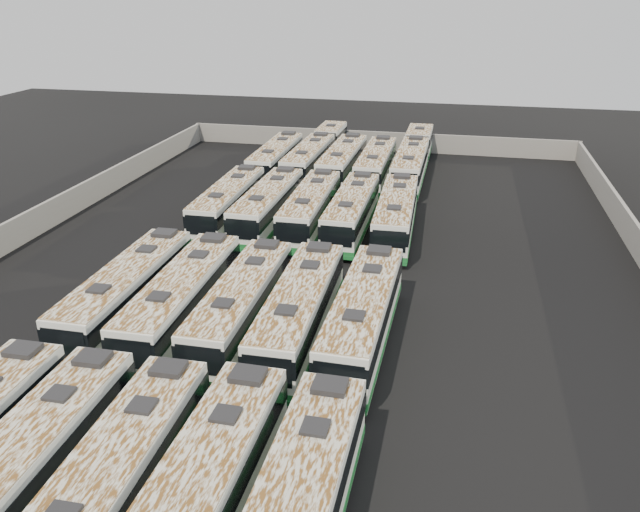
# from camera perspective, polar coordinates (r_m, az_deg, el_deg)

# --- Properties ---
(ground) EXTENTS (140.00, 140.00, 0.00)m
(ground) POSITION_cam_1_polar(r_m,az_deg,el_deg) (41.18, -1.47, -2.30)
(ground) COLOR black
(ground) RESTS_ON ground
(perimeter_wall) EXTENTS (45.20, 73.20, 2.20)m
(perimeter_wall) POSITION_cam_1_polar(r_m,az_deg,el_deg) (40.71, -1.49, -0.90)
(perimeter_wall) COLOR slate
(perimeter_wall) RESTS_ON ground
(bus_front_left) EXTENTS (2.81, 12.53, 3.52)m
(bus_front_left) POSITION_cam_1_polar(r_m,az_deg,el_deg) (26.08, -25.54, -17.50)
(bus_front_left) COLOR silver
(bus_front_left) RESTS_ON ground
(bus_front_center) EXTENTS (2.89, 12.50, 3.51)m
(bus_front_center) POSITION_cam_1_polar(r_m,az_deg,el_deg) (24.37, -18.51, -19.50)
(bus_front_center) COLOR silver
(bus_front_center) RESTS_ON ground
(bus_front_right) EXTENTS (2.83, 12.72, 3.58)m
(bus_front_right) POSITION_cam_1_polar(r_m,az_deg,el_deg) (23.13, -11.00, -21.20)
(bus_front_right) COLOR silver
(bus_front_right) RESTS_ON ground
(bus_midfront_far_left) EXTENTS (2.76, 12.60, 3.54)m
(bus_midfront_far_left) POSITION_cam_1_polar(r_m,az_deg,el_deg) (37.40, -17.18, -3.15)
(bus_midfront_far_left) COLOR silver
(bus_midfront_far_left) RESTS_ON ground
(bus_midfront_left) EXTENTS (2.92, 12.70, 3.57)m
(bus_midfront_left) POSITION_cam_1_polar(r_m,az_deg,el_deg) (35.77, -12.46, -3.85)
(bus_midfront_left) COLOR silver
(bus_midfront_left) RESTS_ON ground
(bus_midfront_center) EXTENTS (2.68, 12.29, 3.46)m
(bus_midfront_center) POSITION_cam_1_polar(r_m,az_deg,el_deg) (34.68, -7.19, -4.47)
(bus_midfront_center) COLOR silver
(bus_midfront_center) RESTS_ON ground
(bus_midfront_right) EXTENTS (2.85, 12.63, 3.55)m
(bus_midfront_right) POSITION_cam_1_polar(r_m,az_deg,el_deg) (33.69, -1.90, -5.09)
(bus_midfront_right) COLOR silver
(bus_midfront_right) RESTS_ON ground
(bus_midfront_far_right) EXTENTS (2.93, 12.73, 3.57)m
(bus_midfront_far_right) POSITION_cam_1_polar(r_m,az_deg,el_deg) (33.23, 3.96, -5.54)
(bus_midfront_far_right) COLOR silver
(bus_midfront_far_right) RESTS_ON ground
(bus_midback_far_left) EXTENTS (2.80, 12.28, 3.45)m
(bus_midback_far_left) POSITION_cam_1_polar(r_m,az_deg,el_deg) (51.10, -8.37, 4.83)
(bus_midback_far_left) COLOR silver
(bus_midback_far_left) RESTS_ON ground
(bus_midback_left) EXTENTS (2.75, 12.47, 3.51)m
(bus_midback_left) POSITION_cam_1_polar(r_m,az_deg,el_deg) (49.94, -4.78, 4.60)
(bus_midback_left) COLOR silver
(bus_midback_left) RESTS_ON ground
(bus_midback_center) EXTENTS (2.78, 12.37, 3.48)m
(bus_midback_center) POSITION_cam_1_polar(r_m,az_deg,el_deg) (49.18, -0.89, 4.35)
(bus_midback_center) COLOR silver
(bus_midback_center) RESTS_ON ground
(bus_midback_right) EXTENTS (2.68, 12.26, 3.45)m
(bus_midback_right) POSITION_cam_1_polar(r_m,az_deg,el_deg) (48.59, 2.91, 4.07)
(bus_midback_right) COLOR silver
(bus_midback_right) RESTS_ON ground
(bus_midback_far_right) EXTENTS (2.96, 12.54, 3.52)m
(bus_midback_far_right) POSITION_cam_1_polar(r_m,az_deg,el_deg) (48.08, 6.97, 3.75)
(bus_midback_far_right) COLOR silver
(bus_midback_far_right) RESTS_ON ground
(bus_back_far_left) EXTENTS (2.71, 12.39, 3.49)m
(bus_back_far_left) POSITION_cam_1_polar(r_m,az_deg,el_deg) (63.66, -4.06, 8.79)
(bus_back_far_left) COLOR silver
(bus_back_far_left) RESTS_ON ground
(bus_back_left) EXTENTS (2.98, 19.31, 3.50)m
(bus_back_left) POSITION_cam_1_polar(r_m,az_deg,el_deg) (66.17, -0.31, 9.42)
(bus_back_left) COLOR silver
(bus_back_left) RESTS_ON ground
(bus_back_center) EXTENTS (2.92, 12.74, 3.58)m
(bus_back_center) POSITION_cam_1_polar(r_m,az_deg,el_deg) (62.15, 2.06, 8.51)
(bus_back_center) COLOR silver
(bus_back_center) RESTS_ON ground
(bus_back_right) EXTENTS (2.66, 12.41, 3.50)m
(bus_back_right) POSITION_cam_1_polar(r_m,az_deg,el_deg) (61.67, 5.12, 8.27)
(bus_back_right) COLOR silver
(bus_back_right) RESTS_ON ground
(bus_back_far_right) EXTENTS (2.85, 19.74, 3.58)m
(bus_back_far_right) POSITION_cam_1_polar(r_m,az_deg,el_deg) (64.80, 8.53, 8.89)
(bus_back_far_right) COLOR silver
(bus_back_far_right) RESTS_ON ground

